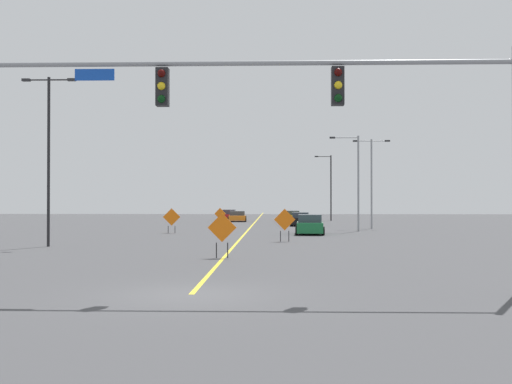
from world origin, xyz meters
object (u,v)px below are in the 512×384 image
object	(u,v)px
street_lamp_near_left	(371,176)
construction_sign_left_lane	(172,218)
car_yellow_approaching	(291,217)
construction_sign_left_shoulder	(285,221)
traffic_signal_assembly	(331,105)
car_black_far	(301,220)
car_green_passing	(310,225)
car_orange_near	(237,217)
car_red_mid	(229,215)
street_lamp_near_right	(330,184)
construction_sign_right_shoulder	(220,215)
street_lamp_far_right	(356,178)
construction_sign_right_lane	(222,230)
street_lamp_mid_right	(49,149)

from	to	relation	value
street_lamp_near_left	construction_sign_left_lane	size ratio (longest dim) A/B	4.14
street_lamp_near_left	car_yellow_approaching	distance (m)	17.94
street_lamp_near_left	construction_sign_left_shoulder	size ratio (longest dim) A/B	3.91
traffic_signal_assembly	car_black_far	xyz separation A→B (m)	(0.97, 44.80, -4.57)
car_green_passing	car_black_far	bearing A→B (deg)	90.29
car_orange_near	car_green_passing	bearing A→B (deg)	-75.31
traffic_signal_assembly	car_yellow_approaching	distance (m)	55.03
street_lamp_near_left	car_green_passing	xyz separation A→B (m)	(-5.96, -8.95, -4.02)
car_black_far	car_red_mid	bearing A→B (deg)	115.75
construction_sign_left_lane	car_black_far	bearing A→B (deg)	52.36
traffic_signal_assembly	street_lamp_near_right	distance (m)	59.62
street_lamp_near_right	construction_sign_left_lane	size ratio (longest dim) A/B	4.16
street_lamp_near_left	car_yellow_approaching	world-z (taller)	street_lamp_near_left
car_black_far	construction_sign_right_shoulder	bearing A→B (deg)	175.83
car_red_mid	car_black_far	xyz separation A→B (m)	(8.30, -17.20, -0.01)
street_lamp_far_right	street_lamp_near_left	size ratio (longest dim) A/B	0.98
car_black_far	car_orange_near	bearing A→B (deg)	120.59
car_black_far	construction_sign_left_shoulder	bearing A→B (deg)	-94.71
construction_sign_left_lane	construction_sign_right_lane	distance (m)	21.21
street_lamp_far_right	street_lamp_near_right	size ratio (longest dim) A/B	0.98
traffic_signal_assembly	car_black_far	bearing A→B (deg)	88.76
construction_sign_left_shoulder	car_orange_near	xyz separation A→B (m)	(-5.04, 34.94, -0.70)
construction_sign_right_lane	car_yellow_approaching	xyz separation A→B (m)	(4.18, 44.10, -0.62)
street_lamp_far_right	car_yellow_approaching	world-z (taller)	street_lamp_far_right
street_lamp_mid_right	construction_sign_right_shoulder	world-z (taller)	street_lamp_mid_right
construction_sign_right_shoulder	car_red_mid	xyz separation A→B (m)	(-0.31, 16.62, -0.46)
construction_sign_right_lane	car_green_passing	xyz separation A→B (m)	(4.94, 19.02, -0.58)
car_orange_near	car_black_far	world-z (taller)	car_black_far
traffic_signal_assembly	car_orange_near	world-z (taller)	traffic_signal_assembly
construction_sign_right_shoulder	traffic_signal_assembly	bearing A→B (deg)	-81.20
construction_sign_left_lane	traffic_signal_assembly	bearing A→B (deg)	-73.00
car_yellow_approaching	car_black_far	bearing A→B (deg)	-86.10
construction_sign_left_shoulder	car_yellow_approaching	bearing A→B (deg)	87.89
traffic_signal_assembly	street_lamp_mid_right	xyz separation A→B (m)	(-14.05, 17.16, 0.23)
street_lamp_near_left	construction_sign_right_shoulder	size ratio (longest dim) A/B	4.52
traffic_signal_assembly	street_lamp_mid_right	distance (m)	22.18
street_lamp_near_right	car_black_far	distance (m)	15.64
street_lamp_mid_right	construction_sign_left_shoulder	bearing A→B (deg)	18.80
street_lamp_mid_right	construction_sign_left_lane	xyz separation A→B (m)	(4.52, 14.03, -4.24)
street_lamp_near_left	construction_sign_right_shoulder	world-z (taller)	street_lamp_near_left
street_lamp_near_right	construction_sign_left_lane	distance (m)	31.95
street_lamp_near_right	car_orange_near	world-z (taller)	street_lamp_near_right
street_lamp_near_right	car_orange_near	distance (m)	12.07
street_lamp_mid_right	construction_sign_left_lane	distance (m)	15.33
traffic_signal_assembly	car_yellow_approaching	xyz separation A→B (m)	(0.28, 54.84, -4.55)
car_red_mid	construction_sign_right_lane	bearing A→B (deg)	-86.16
construction_sign_left_shoulder	car_red_mid	size ratio (longest dim) A/B	0.51
street_lamp_near_right	construction_sign_right_lane	size ratio (longest dim) A/B	3.99
car_green_passing	car_yellow_approaching	xyz separation A→B (m)	(-0.76, 25.09, -0.04)
street_lamp_near_right	construction_sign_right_shoulder	distance (m)	18.83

